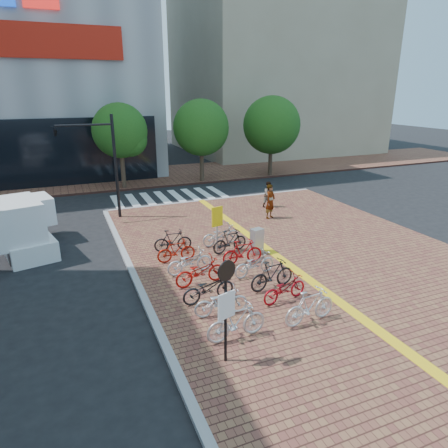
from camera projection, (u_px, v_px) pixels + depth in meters
name	position (u px, v px, depth m)	size (l,w,h in m)	color
ground	(259.00, 290.00, 14.49)	(120.00, 120.00, 0.00)	black
sidewalk	(436.00, 347.00, 11.17)	(14.00, 34.00, 0.15)	brown
tactile_strip	(409.00, 353.00, 10.78)	(0.40, 34.00, 0.01)	yellow
kerb_west	(199.00, 422.00, 8.64)	(0.25, 34.00, 0.15)	gray
kerb_north	(216.00, 200.00, 26.06)	(14.00, 0.25, 0.15)	gray
far_sidewalk	(142.00, 177.00, 32.85)	(70.00, 8.00, 0.15)	brown
building_beige	(273.00, 70.00, 46.13)	(20.00, 18.00, 18.00)	gray
crosswalk	(171.00, 197.00, 26.93)	(7.50, 4.00, 0.01)	silver
street_trees	(214.00, 129.00, 30.28)	(16.20, 4.60, 6.35)	#38281E
bike_0	(236.00, 322.00, 11.25)	(0.52, 1.83, 1.10)	silver
bike_1	(221.00, 302.00, 12.49)	(0.61, 1.75, 0.92)	#B7B6BB
bike_2	(208.00, 288.00, 13.30)	(0.64, 1.84, 0.97)	black
bike_3	(200.00, 271.00, 14.46)	(0.67, 1.94, 1.02)	#BA130D
bike_4	(190.00, 261.00, 15.37)	(0.64, 1.83, 0.96)	silver
bike_5	(176.00, 251.00, 16.40)	(0.45, 1.60, 0.96)	#A81A0C
bike_6	(173.00, 241.00, 17.45)	(0.47, 1.65, 0.99)	black
bike_7	(310.00, 306.00, 12.04)	(0.52, 1.84, 1.11)	silver
bike_8	(284.00, 288.00, 13.33)	(0.61, 1.75, 0.92)	#A30B15
bike_9	(272.00, 275.00, 14.13)	(0.51, 1.81, 1.09)	black
bike_10	(254.00, 264.00, 15.19)	(0.63, 1.80, 0.94)	#B6B7BC
bike_11	(242.00, 252.00, 16.16)	(0.48, 1.71, 1.03)	#A70B0E
bike_12	(230.00, 241.00, 17.35)	(0.48, 1.70, 1.02)	black
bike_13	(221.00, 235.00, 18.19)	(0.63, 1.81, 0.95)	#B0B0B5
pedestrian_a	(270.00, 201.00, 21.83)	(0.69, 0.45, 1.90)	gray
pedestrian_b	(269.00, 194.00, 24.00)	(0.76, 0.59, 1.55)	#454757
utility_box	(257.00, 241.00, 17.26)	(0.50, 0.37, 1.10)	#ADADB2
yellow_sign	(217.00, 221.00, 17.20)	(0.54, 0.19, 2.02)	#B7B7BC
notice_sign	(226.00, 300.00, 9.88)	(0.52, 0.20, 2.89)	black
traffic_light_pole	(89.00, 149.00, 20.68)	(2.99, 1.15, 5.57)	black
box_truck	(23.00, 226.00, 17.64)	(2.88, 4.68, 2.52)	silver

